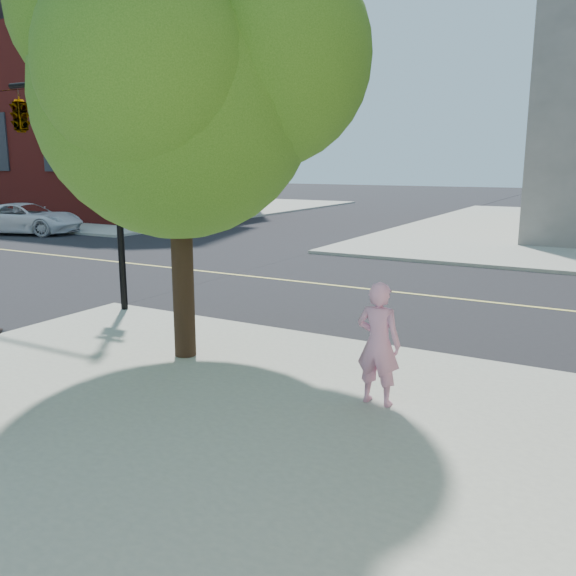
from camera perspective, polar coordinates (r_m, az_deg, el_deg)
The scene contains 9 objects.
ground at distance 12.85m, azimuth -12.89°, elevation -2.38°, with size 140.00×140.00×0.00m, color black.
road_ew at distance 16.37m, azimuth -2.28°, elevation 0.95°, with size 140.00×9.00×0.01m, color black.
sidewalk_nw at distance 44.04m, azimuth -16.39°, elevation 7.37°, with size 26.00×25.00×0.12m, color #979989.
church at distance 39.56m, azimuth -17.61°, elevation 17.20°, with size 15.20×12.00×14.40m.
office_block at distance 51.42m, azimuth -23.97°, elevation 17.55°, with size 12.00×14.08×18.00m.
man_on_phone at distance 7.53m, azimuth 8.51°, elevation -5.20°, with size 0.56×0.37×1.55m, color pink.
street_tree at distance 9.23m, azimuth -9.95°, elevation 20.15°, with size 5.05×4.59×6.71m.
signal_pole at distance 14.31m, azimuth -22.90°, elevation 14.65°, with size 4.22×0.48×4.77m.
car_a at distance 28.83m, azimuth -23.44°, elevation 6.02°, with size 2.23×4.83×1.34m, color white.
Camera 1 is at (8.47, -9.17, 3.08)m, focal length 37.75 mm.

